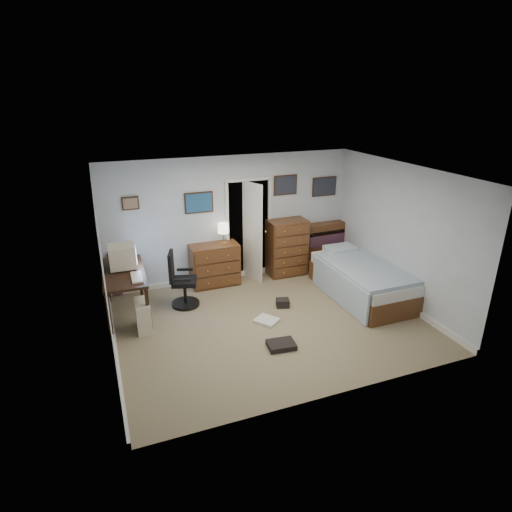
{
  "coord_description": "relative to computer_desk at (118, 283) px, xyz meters",
  "views": [
    {
      "loc": [
        -2.47,
        -5.8,
        3.66
      ],
      "look_at": [
        -0.13,
        0.3,
        1.1
      ],
      "focal_mm": 30.0,
      "sensor_mm": 36.0,
      "label": 1
    }
  ],
  "objects": [
    {
      "name": "office_chair",
      "position": [
        1.05,
        0.05,
        -0.25
      ],
      "size": [
        0.62,
        0.62,
        1.03
      ],
      "rotation": [
        0.0,
        0.0,
        -0.29
      ],
      "color": "black",
      "rests_on": "floor"
    },
    {
      "name": "bed",
      "position": [
        4.28,
        -0.77,
        -0.31
      ],
      "size": [
        1.17,
        2.17,
        0.71
      ],
      "rotation": [
        0.0,
        0.0,
        -0.0
      ],
      "color": "brown",
      "rests_on": "floor"
    },
    {
      "name": "media_stack",
      "position": [
        -0.02,
        0.95,
        -0.21
      ],
      "size": [
        0.18,
        0.18,
        0.87
      ],
      "primitive_type": "cube",
      "rotation": [
        0.0,
        0.0,
        0.05
      ],
      "color": "maroon",
      "rests_on": "floor"
    },
    {
      "name": "computer_desk",
      "position": [
        0.0,
        0.0,
        0.0
      ],
      "size": [
        0.71,
        1.47,
        0.84
      ],
      "rotation": [
        0.0,
        0.0,
        -0.03
      ],
      "color": "black",
      "rests_on": "floor"
    },
    {
      "name": "floor_clutter",
      "position": [
        2.34,
        -1.3,
        -0.6
      ],
      "size": [
        0.92,
        1.48,
        0.14
      ],
      "rotation": [
        0.0,
        0.0,
        -0.02
      ],
      "color": "black",
      "rests_on": "floor"
    },
    {
      "name": "low_dresser",
      "position": [
        1.86,
        0.72,
        -0.23
      ],
      "size": [
        0.95,
        0.48,
        0.84
      ],
      "primitive_type": "cube",
      "rotation": [
        0.0,
        0.0,
        0.01
      ],
      "color": "brown",
      "rests_on": "floor"
    },
    {
      "name": "floor",
      "position": [
        2.3,
        -1.06,
        -0.66
      ],
      "size": [
        5.0,
        4.0,
        0.02
      ],
      "primitive_type": "cube",
      "color": "#86775C",
      "rests_on": "ground"
    },
    {
      "name": "keyboard",
      "position": [
        0.28,
        -0.35,
        0.21
      ],
      "size": [
        0.18,
        0.45,
        0.03
      ],
      "primitive_type": "cube",
      "rotation": [
        0.0,
        0.0,
        -0.03
      ],
      "color": "beige",
      "rests_on": "computer_desk"
    },
    {
      "name": "headboard_bookcase",
      "position": [
        4.36,
        0.8,
        -0.13
      ],
      "size": [
        1.1,
        0.33,
        0.98
      ],
      "rotation": [
        0.0,
        0.0,
        0.05
      ],
      "color": "brown",
      "rests_on": "floor"
    },
    {
      "name": "table_lamp",
      "position": [
        2.06,
        0.72,
        0.49
      ],
      "size": [
        0.21,
        0.21,
        0.41
      ],
      "rotation": [
        0.0,
        0.0,
        0.01
      ],
      "color": "gold",
      "rests_on": "low_dresser"
    },
    {
      "name": "pc_tower",
      "position": [
        0.3,
        -0.55,
        -0.39
      ],
      "size": [
        0.24,
        0.48,
        0.5
      ],
      "rotation": [
        0.0,
        0.0,
        -0.03
      ],
      "color": "beige",
      "rests_on": "floor"
    },
    {
      "name": "wall_posters",
      "position": [
        2.87,
        0.92,
        1.1
      ],
      "size": [
        4.38,
        0.04,
        0.6
      ],
      "color": "#331E11",
      "rests_on": "floor"
    },
    {
      "name": "doorway",
      "position": [
        2.65,
        1.21,
        0.36
      ],
      "size": [
        0.96,
        1.12,
        2.05
      ],
      "color": "black",
      "rests_on": "floor"
    },
    {
      "name": "tall_dresser",
      "position": [
        3.41,
        0.69,
        -0.06
      ],
      "size": [
        0.8,
        0.48,
        1.17
      ],
      "primitive_type": "cube",
      "rotation": [
        0.0,
        0.0,
        0.01
      ],
      "color": "brown",
      "rests_on": "floor"
    },
    {
      "name": "crt_monitor",
      "position": [
        0.12,
        0.15,
        0.4
      ],
      "size": [
        0.45,
        0.42,
        0.4
      ],
      "rotation": [
        0.0,
        0.0,
        -0.03
      ],
      "color": "beige",
      "rests_on": "computer_desk"
    }
  ]
}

